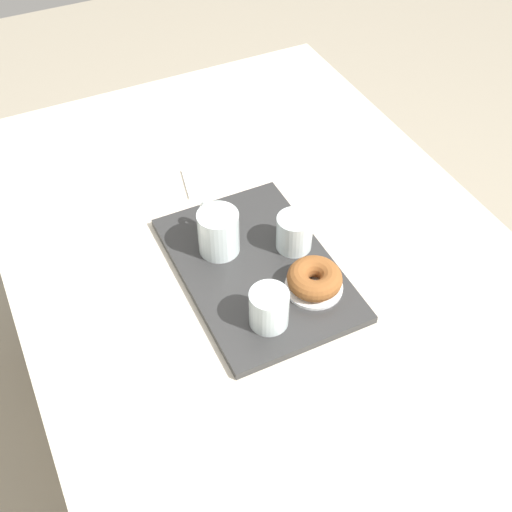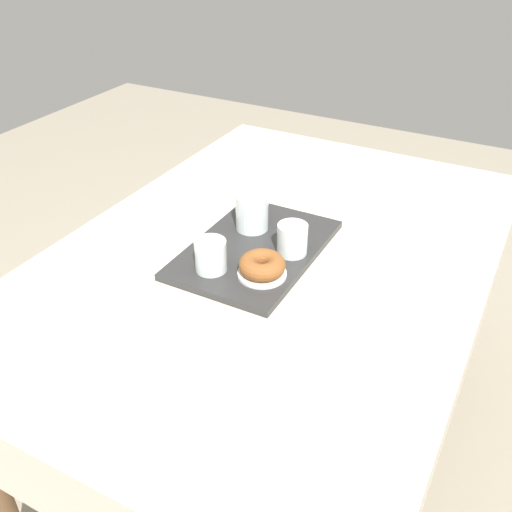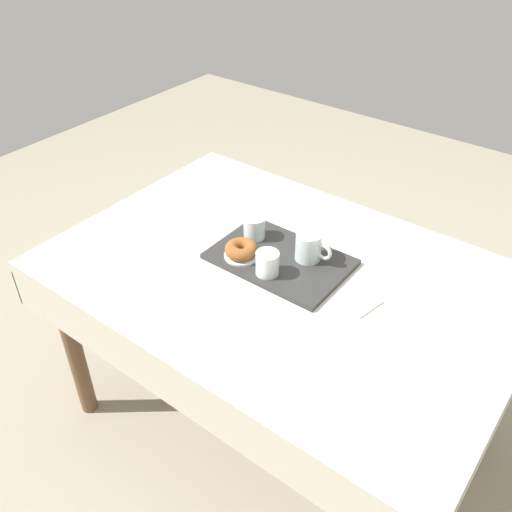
% 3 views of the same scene
% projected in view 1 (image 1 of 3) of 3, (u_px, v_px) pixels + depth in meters
% --- Properties ---
extents(ground_plane, '(6.00, 6.00, 0.00)m').
position_uv_depth(ground_plane, '(263.00, 434.00, 1.90)').
color(ground_plane, gray).
extents(dining_table, '(1.48, 1.02, 0.77)m').
position_uv_depth(dining_table, '(265.00, 281.00, 1.41)').
color(dining_table, beige).
rests_on(dining_table, ground).
extents(serving_tray, '(0.44, 0.29, 0.02)m').
position_uv_depth(serving_tray, '(257.00, 268.00, 1.31)').
color(serving_tray, '#2D2D2D').
rests_on(serving_tray, dining_table).
extents(tea_mug_left, '(0.13, 0.08, 0.10)m').
position_uv_depth(tea_mug_left, '(218.00, 233.00, 1.31)').
color(tea_mug_left, silver).
rests_on(tea_mug_left, serving_tray).
extents(water_glass_near, '(0.07, 0.07, 0.08)m').
position_uv_depth(water_glass_near, '(294.00, 234.00, 1.32)').
color(water_glass_near, silver).
rests_on(water_glass_near, serving_tray).
extents(water_glass_far, '(0.07, 0.07, 0.08)m').
position_uv_depth(water_glass_far, '(269.00, 310.00, 1.18)').
color(water_glass_far, silver).
rests_on(water_glass_far, serving_tray).
extents(donut_plate_left, '(0.11, 0.11, 0.01)m').
position_uv_depth(donut_plate_left, '(314.00, 287.00, 1.26)').
color(donut_plate_left, white).
rests_on(donut_plate_left, serving_tray).
extents(sugar_donut_left, '(0.11, 0.11, 0.04)m').
position_uv_depth(sugar_donut_left, '(315.00, 278.00, 1.24)').
color(sugar_donut_left, brown).
rests_on(sugar_donut_left, donut_plate_left).
extents(paper_napkin, '(0.12, 0.13, 0.01)m').
position_uv_depth(paper_napkin, '(209.00, 181.00, 1.51)').
color(paper_napkin, white).
rests_on(paper_napkin, dining_table).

